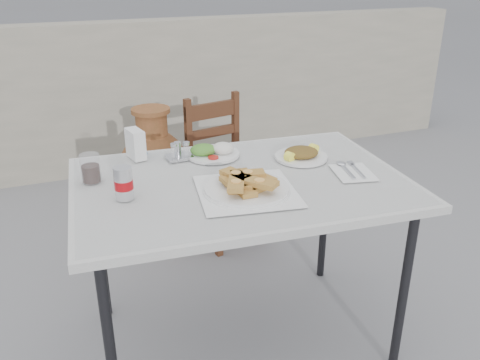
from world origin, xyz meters
name	(u,v)px	position (x,y,z in m)	size (l,w,h in m)	color
ground	(259,350)	(0.00, 0.00, 0.00)	(80.00, 80.00, 0.00)	slate
cafe_table	(241,191)	(-0.05, 0.11, 0.76)	(1.42, 1.02, 0.82)	black
pide_plate	(247,183)	(-0.07, -0.01, 0.85)	(0.43, 0.43, 0.08)	silver
salad_rice_plate	(212,151)	(-0.07, 0.40, 0.84)	(0.24, 0.24, 0.06)	silver
salad_chopped_plate	(301,154)	(0.29, 0.22, 0.84)	(0.24, 0.24, 0.05)	silver
soda_can	(124,183)	(-0.52, 0.10, 0.88)	(0.07, 0.07, 0.13)	silver
cola_glass	(91,170)	(-0.62, 0.31, 0.87)	(0.08, 0.08, 0.11)	white
napkin_holder	(136,144)	(-0.40, 0.50, 0.89)	(0.08, 0.12, 0.13)	silver
condiment_caddy	(179,153)	(-0.22, 0.42, 0.85)	(0.12, 0.09, 0.08)	silver
cutlery_napkin	(351,171)	(0.41, 0.01, 0.82)	(0.20, 0.23, 0.01)	silver
chair	(224,168)	(0.23, 1.07, 0.46)	(0.46, 0.46, 0.89)	#3B1D10
terracotta_urn	(155,173)	(-0.15, 1.35, 0.37)	(0.46, 0.46, 0.81)	brown
back_wall	(139,96)	(0.00, 2.50, 0.60)	(6.00, 0.25, 1.20)	gray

